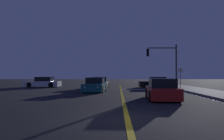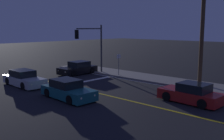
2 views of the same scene
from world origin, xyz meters
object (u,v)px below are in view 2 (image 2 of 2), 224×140
(car_mid_block_teal, at_px, (68,90))
(utility_pole_right, at_px, (202,31))
(car_lead_oncoming_silver, at_px, (24,79))
(car_following_oncoming_red, at_px, (191,94))
(traffic_signal_near_right, at_px, (92,42))
(car_side_waiting_black, at_px, (78,68))
(street_sign_corner, at_px, (119,61))

(car_mid_block_teal, bearing_deg, utility_pole_right, 156.79)
(car_lead_oncoming_silver, height_order, utility_pole_right, utility_pole_right)
(car_following_oncoming_red, xyz_separation_m, traffic_signal_near_right, (2.86, 12.72, 2.90))
(car_lead_oncoming_silver, height_order, car_mid_block_teal, same)
(car_mid_block_teal, relative_size, car_following_oncoming_red, 1.06)
(car_mid_block_teal, distance_m, utility_pole_right, 12.09)
(car_lead_oncoming_silver, height_order, car_side_waiting_black, same)
(car_side_waiting_black, relative_size, utility_pole_right, 0.47)
(car_following_oncoming_red, bearing_deg, traffic_signal_near_right, 79.97)
(car_lead_oncoming_silver, relative_size, car_side_waiting_black, 1.10)
(street_sign_corner, bearing_deg, car_following_oncoming_red, -111.50)
(car_following_oncoming_red, xyz_separation_m, utility_pole_right, (5.31, 1.89, 4.09))
(utility_pole_right, distance_m, street_sign_corner, 8.73)
(car_lead_oncoming_silver, xyz_separation_m, utility_pole_right, (10.23, -11.04, 4.09))
(car_lead_oncoming_silver, distance_m, car_mid_block_teal, 6.10)
(car_mid_block_teal, distance_m, car_side_waiting_black, 10.08)
(car_lead_oncoming_silver, height_order, car_following_oncoming_red, same)
(car_mid_block_teal, height_order, utility_pole_right, utility_pole_right)
(car_mid_block_teal, relative_size, car_side_waiting_black, 1.06)
(car_lead_oncoming_silver, relative_size, traffic_signal_near_right, 0.89)
(car_following_oncoming_red, height_order, street_sign_corner, street_sign_corner)
(car_lead_oncoming_silver, xyz_separation_m, street_sign_corner, (8.83, -3.01, 0.97))
(car_mid_block_teal, xyz_separation_m, traffic_signal_near_right, (7.80, 5.89, 2.90))
(car_side_waiting_black, relative_size, traffic_signal_near_right, 0.81)
(car_mid_block_teal, distance_m, traffic_signal_near_right, 10.20)
(car_lead_oncoming_silver, bearing_deg, utility_pole_right, 134.52)
(car_side_waiting_black, height_order, utility_pole_right, utility_pole_right)
(car_following_oncoming_red, distance_m, utility_pole_right, 6.97)
(car_mid_block_teal, height_order, street_sign_corner, street_sign_corner)
(car_mid_block_teal, height_order, traffic_signal_near_right, traffic_signal_near_right)
(car_following_oncoming_red, bearing_deg, car_side_waiting_black, 84.45)
(traffic_signal_near_right, distance_m, utility_pole_right, 11.16)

